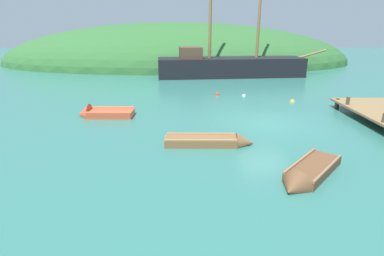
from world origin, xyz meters
The scene contains 9 objects.
ground_plane centered at (0.00, 0.00, 0.00)m, with size 120.00×120.00×0.00m, color #2D6B60.
shore_hill centered at (-5.86, 29.30, 0.00)m, with size 48.61×24.89×11.08m, color #2D602D.
sailing_ship centered at (0.07, 16.21, 0.74)m, with size 17.70×4.68×13.46m.
rowboat_center centered at (-3.18, -3.17, 0.12)m, with size 3.95×1.01×0.88m.
rowboat_portside centered at (-0.16, -6.33, 0.10)m, with size 3.13×3.32×1.02m.
rowboat_outer_right centered at (-9.31, 1.47, 0.13)m, with size 3.21×1.36×1.22m.
buoy_yellow centered at (3.03, 4.91, 0.00)m, with size 0.32×0.32×0.32m, color yellow.
buoy_red centered at (-1.99, 7.22, 0.00)m, with size 0.36×0.36×0.36m, color red.
buoy_white centered at (-0.02, 6.82, 0.00)m, with size 0.28×0.28×0.28m, color white.
Camera 1 is at (-4.30, -15.81, 5.04)m, focal length 28.65 mm.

